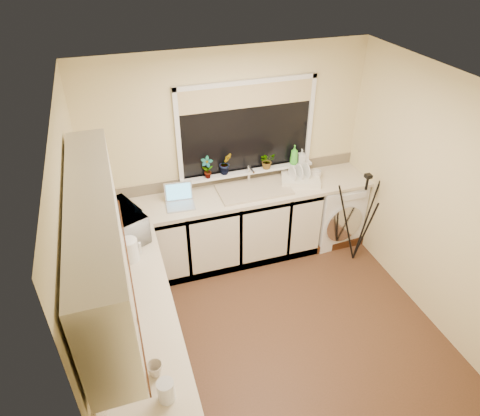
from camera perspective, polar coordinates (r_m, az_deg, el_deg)
name	(u,v)px	position (r m, az deg, el deg)	size (l,w,h in m)	color
floor	(273,326)	(4.62, 4.37, -15.27)	(3.20, 3.20, 0.00)	#553022
ceiling	(287,93)	(3.21, 6.28, 14.84)	(3.20, 3.20, 0.00)	white
wall_back	(229,156)	(4.99, -1.44, 6.84)	(3.20, 3.20, 0.00)	beige
wall_front	(374,373)	(2.87, 17.31, -20.12)	(3.20, 3.20, 0.00)	beige
wall_left	(88,269)	(3.59, -19.43, -7.56)	(3.00, 3.00, 0.00)	beige
wall_right	(432,200)	(4.57, 24.03, 0.96)	(3.00, 3.00, 0.00)	beige
base_cabinet_back	(211,232)	(5.09, -3.84, -3.17)	(2.55, 0.60, 0.86)	silver
base_cabinet_left	(145,355)	(3.92, -12.49, -18.43)	(0.54, 2.40, 0.86)	silver
worktop_back	(237,195)	(4.91, -0.37, 1.74)	(3.20, 0.60, 0.04)	beige
worktop_left	(138,318)	(3.58, -13.37, -13.97)	(0.60, 2.40, 0.04)	beige
upper_cabinet	(99,240)	(2.87, -18.15, -4.06)	(0.28, 1.90, 0.70)	silver
splashback_left	(94,304)	(3.43, -18.77, -11.98)	(0.02, 2.40, 0.45)	beige
splashback_back	(230,176)	(5.10, -1.36, 4.23)	(3.20, 0.02, 0.14)	beige
window_glass	(246,128)	(4.89, 0.84, 10.49)	(1.50, 0.02, 1.00)	black
window_blind	(247,96)	(4.73, 0.98, 14.55)	(1.50, 0.02, 0.25)	tan
windowsill	(247,171)	(5.07, 0.99, 4.90)	(1.60, 0.14, 0.03)	white
sink	(254,190)	(4.94, 1.84, 2.44)	(0.82, 0.46, 0.03)	tan
faucet	(249,174)	(5.04, 1.18, 4.49)	(0.03, 0.03, 0.24)	silver
washing_machine	(332,209)	(5.61, 12.08, -0.16)	(0.60, 0.58, 0.85)	white
laptop	(180,199)	(4.73, -8.00, 1.16)	(0.32, 0.28, 0.23)	#AAABB2
kettle	(130,250)	(4.03, -14.39, -5.42)	(0.16, 0.16, 0.21)	white
dish_rack	(300,179)	(5.16, 8.00, 3.81)	(0.45, 0.34, 0.07)	silver
tripod	(360,219)	(5.21, 15.61, -1.40)	(0.58, 0.58, 1.18)	black
glass_jug	(166,391)	(3.02, -9.74, -22.74)	(0.11, 0.11, 0.16)	silver
steel_jar	(134,327)	(3.43, -13.83, -15.02)	(0.08, 0.08, 0.11)	silver
microwave	(120,224)	(4.30, -15.53, -2.09)	(0.55, 0.37, 0.30)	white
plant_a	(207,168)	(4.85, -4.37, 5.34)	(0.14, 0.09, 0.26)	#999999
plant_b	(226,163)	(4.93, -1.92, 5.92)	(0.14, 0.12, 0.26)	#999999
plant_d	(267,161)	(5.07, 3.61, 6.28)	(0.18, 0.15, 0.20)	#999999
soap_bottle_green	(294,155)	(5.18, 7.18, 6.98)	(0.09, 0.09, 0.24)	green
soap_bottle_clear	(302,156)	(5.23, 8.15, 6.79)	(0.08, 0.08, 0.18)	#999999
cup_back	(316,175)	(5.24, 10.00, 4.38)	(0.14, 0.14, 0.11)	beige
cup_left	(155,369)	(3.16, -11.18, -20.21)	(0.11, 0.11, 0.10)	beige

